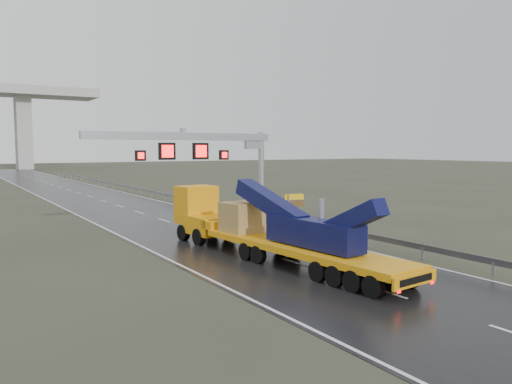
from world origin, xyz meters
TOP-DOWN VIEW (x-y plane):
  - ground at (0.00, 0.00)m, footprint 400.00×400.00m
  - road at (0.00, 40.00)m, footprint 11.00×200.00m
  - guardrail at (6.10, 30.00)m, footprint 0.20×140.00m
  - sign_gantry at (2.10, 17.99)m, footprint 14.90×1.20m
  - heavy_haul_truck at (-0.67, 6.95)m, footprint 4.06×17.98m
  - exit_sign_pair at (7.10, 13.71)m, footprint 1.44×0.50m
  - striped_barrier at (6.26, 19.64)m, footprint 0.67×0.53m

SIDE VIEW (x-z plane):
  - ground at x=0.00m, z-range 0.00..0.00m
  - road at x=0.00m, z-range 0.00..0.02m
  - striped_barrier at x=6.26m, z-range 0.00..1.00m
  - guardrail at x=6.10m, z-range 0.00..1.40m
  - heavy_haul_truck at x=-0.67m, z-range -0.47..3.72m
  - exit_sign_pair at x=7.10m, z-range 0.51..3.05m
  - sign_gantry at x=2.10m, z-range 1.90..9.33m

